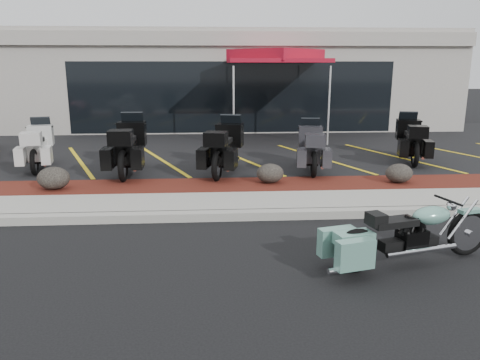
{
  "coord_description": "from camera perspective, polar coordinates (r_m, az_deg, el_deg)",
  "views": [
    {
      "loc": [
        -0.87,
        -7.04,
        2.7
      ],
      "look_at": [
        -0.34,
        1.2,
        0.65
      ],
      "focal_mm": 35.0,
      "sensor_mm": 36.0,
      "label": 1
    }
  ],
  "objects": [
    {
      "name": "ground",
      "position": [
        7.59,
        3.16,
        -6.9
      ],
      "size": [
        90.0,
        90.0,
        0.0
      ],
      "primitive_type": "plane",
      "color": "black",
      "rests_on": "ground"
    },
    {
      "name": "curb",
      "position": [
        8.41,
        2.44,
        -4.25
      ],
      "size": [
        24.0,
        0.25,
        0.15
      ],
      "primitive_type": "cube",
      "color": "gray",
      "rests_on": "ground"
    },
    {
      "name": "sidewalk",
      "position": [
        9.07,
        1.97,
        -2.88
      ],
      "size": [
        24.0,
        1.2,
        0.15
      ],
      "primitive_type": "cube",
      "color": "gray",
      "rests_on": "ground"
    },
    {
      "name": "mulch_bed",
      "position": [
        10.22,
        1.32,
        -0.91
      ],
      "size": [
        24.0,
        1.2,
        0.16
      ],
      "primitive_type": "cube",
      "color": "#3B180D",
      "rests_on": "ground"
    },
    {
      "name": "upper_lot",
      "position": [
        15.49,
        -0.42,
        4.19
      ],
      "size": [
        26.0,
        9.6,
        0.15
      ],
      "primitive_type": "cube",
      "color": "black",
      "rests_on": "ground"
    },
    {
      "name": "dealership_building",
      "position": [
        21.54,
        -1.4,
        12.09
      ],
      "size": [
        18.0,
        8.16,
        4.0
      ],
      "color": "gray",
      "rests_on": "ground"
    },
    {
      "name": "boulder_left",
      "position": [
        10.46,
        -21.79,
        0.22
      ],
      "size": [
        0.67,
        0.55,
        0.47
      ],
      "primitive_type": "ellipsoid",
      "color": "black",
      "rests_on": "mulch_bed"
    },
    {
      "name": "boulder_mid",
      "position": [
        10.27,
        3.69,
        0.82
      ],
      "size": [
        0.6,
        0.5,
        0.42
      ],
      "primitive_type": "ellipsoid",
      "color": "black",
      "rests_on": "mulch_bed"
    },
    {
      "name": "boulder_right",
      "position": [
        10.85,
        18.82,
        0.79
      ],
      "size": [
        0.59,
        0.49,
        0.42
      ],
      "primitive_type": "ellipsoid",
      "color": "black",
      "rests_on": "mulch_bed"
    },
    {
      "name": "hero_cruiser",
      "position": [
        7.45,
        26.08,
        -5.06
      ],
      "size": [
        2.67,
        1.27,
        0.91
      ],
      "primitive_type": null,
      "rotation": [
        0.0,
        0.0,
        0.25
      ],
      "color": "#659E8D",
      "rests_on": "ground"
    },
    {
      "name": "touring_white",
      "position": [
        13.41,
        -22.98,
        4.52
      ],
      "size": [
        1.19,
        2.21,
        1.22
      ],
      "primitive_type": null,
      "rotation": [
        0.0,
        0.0,
        1.76
      ],
      "color": "silver",
      "rests_on": "upper_lot"
    },
    {
      "name": "touring_black_front",
      "position": [
        12.27,
        -12.88,
        4.89
      ],
      "size": [
        0.94,
        2.4,
        1.39
      ],
      "primitive_type": null,
      "rotation": [
        0.0,
        0.0,
        1.58
      ],
      "color": "black",
      "rests_on": "upper_lot"
    },
    {
      "name": "touring_black_mid",
      "position": [
        11.96,
        -1.13,
        4.87
      ],
      "size": [
        1.37,
        2.42,
        1.32
      ],
      "primitive_type": null,
      "rotation": [
        0.0,
        0.0,
        1.34
      ],
      "color": "black",
      "rests_on": "upper_lot"
    },
    {
      "name": "touring_grey",
      "position": [
        12.3,
        8.49,
        4.71
      ],
      "size": [
        1.08,
        2.18,
        1.22
      ],
      "primitive_type": null,
      "rotation": [
        0.0,
        0.0,
        1.43
      ],
      "color": "#2F2E33",
      "rests_on": "upper_lot"
    },
    {
      "name": "touring_black_rear",
      "position": [
        14.09,
        19.67,
        5.32
      ],
      "size": [
        1.35,
        2.32,
        1.27
      ],
      "primitive_type": null,
      "rotation": [
        0.0,
        0.0,
        1.32
      ],
      "color": "black",
      "rests_on": "upper_lot"
    },
    {
      "name": "traffic_cone",
      "position": [
        15.3,
        -0.88,
        5.23
      ],
      "size": [
        0.33,
        0.33,
        0.47
      ],
      "primitive_type": "cone",
      "rotation": [
        0.0,
        0.0,
        0.08
      ],
      "color": "#FE3808",
      "rests_on": "upper_lot"
    },
    {
      "name": "popup_canopy",
      "position": [
        16.5,
        4.39,
        14.64
      ],
      "size": [
        3.38,
        3.38,
        3.04
      ],
      "rotation": [
        0.0,
        0.0,
        0.0
      ],
      "color": "silver",
      "rests_on": "upper_lot"
    }
  ]
}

